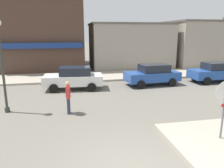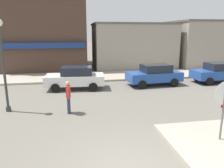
{
  "view_description": "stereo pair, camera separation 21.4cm",
  "coord_description": "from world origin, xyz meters",
  "px_view_note": "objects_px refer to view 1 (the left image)",
  "views": [
    {
      "loc": [
        -1.66,
        -5.33,
        3.89
      ],
      "look_at": [
        0.25,
        4.5,
        1.5
      ],
      "focal_mm": 35.0,
      "sensor_mm": 36.0,
      "label": 1
    },
    {
      "loc": [
        -1.45,
        -5.37,
        3.89
      ],
      "look_at": [
        0.25,
        4.5,
        1.5
      ],
      "focal_mm": 35.0,
      "sensor_mm": 36.0,
      "label": 2
    }
  ],
  "objects_px": {
    "stop_sign": "(224,102)",
    "pedestrian_crossing_near": "(68,96)",
    "parked_car_second": "(152,74)",
    "parked_car_third": "(215,72)",
    "parked_car_nearest": "(74,78)",
    "lamp_post": "(1,52)"
  },
  "relations": [
    {
      "from": "pedestrian_crossing_near",
      "to": "stop_sign",
      "type": "bearing_deg",
      "value": -36.15
    },
    {
      "from": "stop_sign",
      "to": "lamp_post",
      "type": "xyz_separation_m",
      "value": [
        -8.4,
        4.72,
        1.44
      ]
    },
    {
      "from": "parked_car_nearest",
      "to": "parked_car_second",
      "type": "distance_m",
      "value": 5.81
    },
    {
      "from": "pedestrian_crossing_near",
      "to": "parked_car_second",
      "type": "bearing_deg",
      "value": 38.1
    },
    {
      "from": "parked_car_second",
      "to": "pedestrian_crossing_near",
      "type": "bearing_deg",
      "value": -141.9
    },
    {
      "from": "parked_car_nearest",
      "to": "pedestrian_crossing_near",
      "type": "xyz_separation_m",
      "value": [
        -0.37,
        -4.72,
        0.06
      ]
    },
    {
      "from": "lamp_post",
      "to": "parked_car_third",
      "type": "bearing_deg",
      "value": 15.86
    },
    {
      "from": "parked_car_nearest",
      "to": "pedestrian_crossing_near",
      "type": "relative_size",
      "value": 2.55
    },
    {
      "from": "stop_sign",
      "to": "pedestrian_crossing_near",
      "type": "relative_size",
      "value": 1.43
    },
    {
      "from": "parked_car_second",
      "to": "pedestrian_crossing_near",
      "type": "relative_size",
      "value": 2.57
    },
    {
      "from": "lamp_post",
      "to": "pedestrian_crossing_near",
      "type": "height_order",
      "value": "lamp_post"
    },
    {
      "from": "parked_car_nearest",
      "to": "parked_car_third",
      "type": "xyz_separation_m",
      "value": [
        11.1,
        0.18,
        0.0
      ]
    },
    {
      "from": "parked_car_second",
      "to": "stop_sign",
      "type": "bearing_deg",
      "value": -95.16
    },
    {
      "from": "lamp_post",
      "to": "pedestrian_crossing_near",
      "type": "xyz_separation_m",
      "value": [
        3.01,
        -0.78,
        -2.09
      ]
    },
    {
      "from": "parked_car_nearest",
      "to": "pedestrian_crossing_near",
      "type": "distance_m",
      "value": 4.73
    },
    {
      "from": "stop_sign",
      "to": "parked_car_third",
      "type": "bearing_deg",
      "value": 55.45
    },
    {
      "from": "parked_car_third",
      "to": "lamp_post",
      "type": "bearing_deg",
      "value": -164.14
    },
    {
      "from": "parked_car_second",
      "to": "parked_car_third",
      "type": "xyz_separation_m",
      "value": [
        5.29,
        0.05,
        0.0
      ]
    },
    {
      "from": "stop_sign",
      "to": "pedestrian_crossing_near",
      "type": "bearing_deg",
      "value": 143.85
    },
    {
      "from": "parked_car_third",
      "to": "parked_car_second",
      "type": "bearing_deg",
      "value": -179.49
    },
    {
      "from": "parked_car_nearest",
      "to": "parked_car_third",
      "type": "relative_size",
      "value": 1.01
    },
    {
      "from": "lamp_post",
      "to": "parked_car_nearest",
      "type": "height_order",
      "value": "lamp_post"
    }
  ]
}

